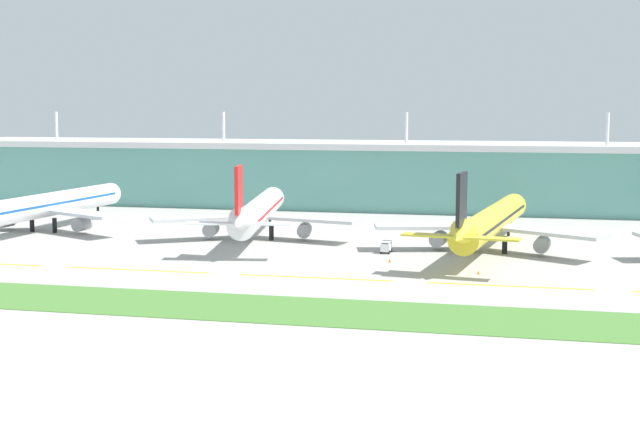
{
  "coord_description": "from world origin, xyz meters",
  "views": [
    {
      "loc": [
        31.71,
        -157.01,
        30.35
      ],
      "look_at": [
        -10.4,
        30.88,
        7.0
      ],
      "focal_mm": 49.45,
      "sensor_mm": 36.0,
      "label": 1
    }
  ],
  "objects_px": {
    "airliner_near_middle": "(258,211)",
    "airliner_far_middle": "(491,221)",
    "safety_cone_nose_front": "(390,260)",
    "safety_cone_left_wingtip": "(478,272)",
    "airliner_nearest": "(46,205)",
    "baggage_cart": "(386,247)"
  },
  "relations": [
    {
      "from": "airliner_far_middle",
      "to": "safety_cone_left_wingtip",
      "type": "relative_size",
      "value": 101.16
    },
    {
      "from": "safety_cone_nose_front",
      "to": "safety_cone_left_wingtip",
      "type": "bearing_deg",
      "value": -26.86
    },
    {
      "from": "airliner_far_middle",
      "to": "baggage_cart",
      "type": "height_order",
      "value": "airliner_far_middle"
    },
    {
      "from": "airliner_nearest",
      "to": "airliner_far_middle",
      "type": "distance_m",
      "value": 107.45
    },
    {
      "from": "airliner_near_middle",
      "to": "baggage_cart",
      "type": "bearing_deg",
      "value": -21.97
    },
    {
      "from": "airliner_near_middle",
      "to": "airliner_far_middle",
      "type": "distance_m",
      "value": 53.27
    },
    {
      "from": "airliner_nearest",
      "to": "safety_cone_nose_front",
      "type": "xyz_separation_m",
      "value": [
        88.25,
        -24.57,
        -6.1
      ]
    },
    {
      "from": "airliner_near_middle",
      "to": "safety_cone_left_wingtip",
      "type": "height_order",
      "value": "airliner_near_middle"
    },
    {
      "from": "airliner_far_middle",
      "to": "safety_cone_nose_front",
      "type": "height_order",
      "value": "airliner_far_middle"
    },
    {
      "from": "airliner_near_middle",
      "to": "airliner_nearest",
      "type": "bearing_deg",
      "value": 178.99
    },
    {
      "from": "airliner_far_middle",
      "to": "safety_cone_left_wingtip",
      "type": "height_order",
      "value": "airliner_far_middle"
    },
    {
      "from": "airliner_near_middle",
      "to": "safety_cone_nose_front",
      "type": "bearing_deg",
      "value": -34.83
    },
    {
      "from": "airliner_nearest",
      "to": "safety_cone_left_wingtip",
      "type": "distance_m",
      "value": 111.18
    },
    {
      "from": "baggage_cart",
      "to": "safety_cone_nose_front",
      "type": "distance_m",
      "value": 11.12
    },
    {
      "from": "airliner_near_middle",
      "to": "baggage_cart",
      "type": "height_order",
      "value": "airliner_near_middle"
    },
    {
      "from": "airliner_far_middle",
      "to": "safety_cone_left_wingtip",
      "type": "distance_m",
      "value": 26.84
    },
    {
      "from": "safety_cone_nose_front",
      "to": "airliner_far_middle",
      "type": "bearing_deg",
      "value": 42.22
    },
    {
      "from": "airliner_nearest",
      "to": "airliner_far_middle",
      "type": "relative_size",
      "value": 0.97
    },
    {
      "from": "baggage_cart",
      "to": "safety_cone_left_wingtip",
      "type": "distance_m",
      "value": 28.04
    },
    {
      "from": "airliner_nearest",
      "to": "airliner_far_middle",
      "type": "bearing_deg",
      "value": -3.94
    },
    {
      "from": "airliner_near_middle",
      "to": "safety_cone_left_wingtip",
      "type": "bearing_deg",
      "value": -32.26
    },
    {
      "from": "airliner_nearest",
      "to": "safety_cone_nose_front",
      "type": "height_order",
      "value": "airliner_nearest"
    }
  ]
}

